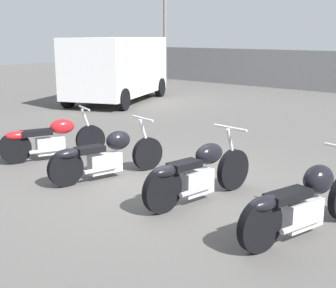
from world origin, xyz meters
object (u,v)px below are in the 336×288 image
Objects in this scene: motorcycle_slot_3 at (305,202)px; parked_van at (117,67)px; motorcycle_slot_0 at (51,139)px; motorcycle_slot_1 at (106,155)px; motorcycle_slot_2 at (198,173)px.

motorcycle_slot_3 is 0.41× the size of parked_van.
motorcycle_slot_3 is at bearing 18.93° from motorcycle_slot_0.
motorcycle_slot_2 is (1.81, 0.17, 0.03)m from motorcycle_slot_1.
motorcycle_slot_0 is at bearing -173.25° from motorcycle_slot_2.
motorcycle_slot_0 is 0.91× the size of motorcycle_slot_3.
motorcycle_slot_1 is 9.20m from parked_van.
motorcycle_slot_3 is at bearing -56.03° from parked_van.
motorcycle_slot_2 is 1.66m from motorcycle_slot_3.
motorcycle_slot_2 is at bearing 15.84° from motorcycle_slot_1.
parked_van is at bearing 160.45° from motorcycle_slot_3.
motorcycle_slot_0 is at bearing -75.68° from parked_van.
parked_van reaches higher than motorcycle_slot_2.
parked_van reaches higher than motorcycle_slot_1.
motorcycle_slot_0 is at bearing -168.46° from motorcycle_slot_3.
parked_van is (-10.20, 6.11, 0.81)m from motorcycle_slot_3.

